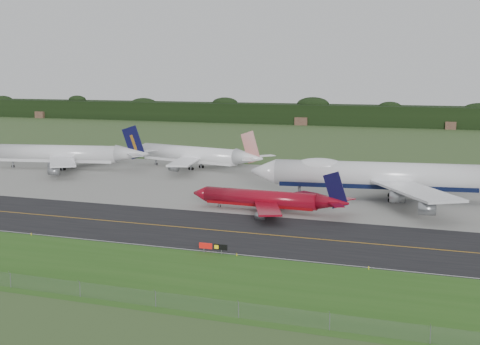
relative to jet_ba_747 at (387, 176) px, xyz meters
name	(u,v)px	position (x,y,z in m)	size (l,w,h in m)	color
ground	(238,227)	(-24.48, -40.70, -6.06)	(600.00, 600.00, 0.00)	#374E24
grass_verge	(160,275)	(-24.48, -75.70, -6.05)	(400.00, 30.00, 0.01)	#295719
taxiway	(231,231)	(-24.48, -44.70, -6.05)	(400.00, 32.00, 0.02)	black
apron	(302,187)	(-24.48, 10.30, -6.05)	(400.00, 78.00, 0.01)	gray
taxiway_centreline	(231,231)	(-24.48, -44.70, -6.03)	(400.00, 0.40, 0.00)	#C78412
taxiway_edge_line	(200,251)	(-24.48, -60.20, -6.03)	(400.00, 0.25, 0.00)	silver
perimeter_fence	(117,294)	(-24.48, -88.70, -4.96)	(320.00, 0.10, 320.00)	slate
horizon_treeline	(401,117)	(-24.48, 233.06, -0.59)	(700.00, 25.00, 12.00)	black
jet_ba_747	(387,176)	(0.00, 0.00, 0.00)	(70.78, 58.11, 17.80)	white
jet_red_737	(269,199)	(-23.30, -23.59, -3.23)	(37.82, 30.85, 10.22)	maroon
jet_navy_gold	(66,154)	(-106.67, 17.90, -1.22)	(56.90, 48.88, 14.75)	silver
jet_star_tail	(196,155)	(-66.56, 32.68, -1.49)	(51.56, 42.40, 13.70)	white
taxiway_sign	(213,247)	(-21.53, -61.03, -4.82)	(5.29, 0.28, 1.76)	slate
edge_marker_left	(31,234)	(-59.90, -61.20, -5.81)	(0.16, 0.16, 0.50)	yellow
edge_marker_center	(237,255)	(-17.03, -61.20, -5.81)	(0.16, 0.16, 0.50)	yellow
edge_marker_right	(369,268)	(5.76, -61.20, -5.81)	(0.16, 0.16, 0.50)	yellow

